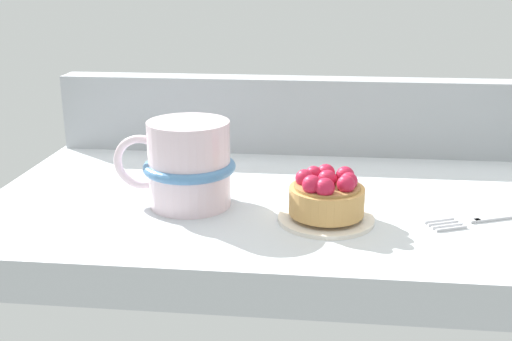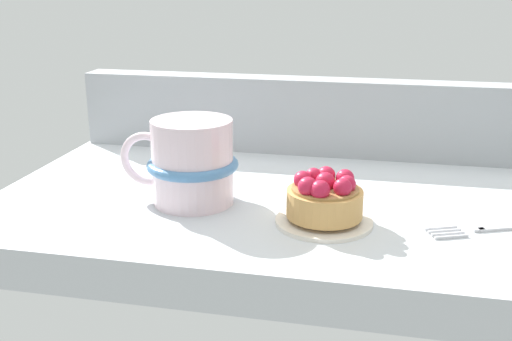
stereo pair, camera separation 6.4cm
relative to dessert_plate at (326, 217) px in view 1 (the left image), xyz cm
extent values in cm
cube|color=silver|center=(-4.62, 7.94, -2.59)|extent=(68.36, 40.82, 4.36)
cube|color=#9EA3A8|center=(-4.62, 26.08, 4.92)|extent=(66.99, 4.54, 10.66)
cylinder|color=silver|center=(0.00, 0.00, 0.03)|extent=(10.06, 10.06, 0.87)
cylinder|color=silver|center=(0.00, 0.00, -0.19)|extent=(5.53, 5.53, 0.44)
cylinder|color=tan|center=(0.00, 0.00, 1.86)|extent=(7.79, 7.79, 2.80)
cylinder|color=#A37942|center=(0.00, 0.00, 3.41)|extent=(6.85, 6.85, 0.30)
sphere|color=#B71938|center=(0.00, 0.00, 4.14)|extent=(2.02, 2.02, 2.02)
sphere|color=#B71938|center=(2.16, -0.04, 4.04)|extent=(1.86, 1.86, 1.86)
sphere|color=#B71938|center=(1.85, 1.71, 4.08)|extent=(1.93, 1.93, 1.93)
sphere|color=#B71938|center=(-0.14, 2.15, 4.13)|extent=(1.94, 1.94, 1.94)
sphere|color=#B71938|center=(-1.41, 1.80, 4.08)|extent=(1.76, 1.76, 1.76)
sphere|color=#B71938|center=(-2.35, 0.34, 4.08)|extent=(1.89, 1.89, 1.89)
sphere|color=#B71938|center=(-1.53, -1.96, 4.18)|extent=(2.00, 2.00, 2.00)
sphere|color=#B71938|center=(-0.24, -2.44, 4.10)|extent=(1.97, 1.97, 1.97)
sphere|color=#B71938|center=(1.85, -1.44, 4.18)|extent=(1.85, 1.85, 1.85)
cylinder|color=silver|center=(-15.01, 3.10, 4.36)|extent=(8.97, 8.97, 9.53)
torus|color=#4C7FB2|center=(-15.01, 3.10, 4.04)|extent=(10.16, 10.16, 1.14)
torus|color=silver|center=(-20.44, 3.10, 4.36)|extent=(6.24, 0.90, 6.24)
cube|color=#B7B7BC|center=(15.37, 1.23, -0.11)|extent=(1.32, 0.98, 0.60)
cube|color=#B7B7BC|center=(11.72, 0.91, -0.11)|extent=(3.32, 1.56, 0.60)
cube|color=#B7B7BC|center=(12.00, 0.23, -0.11)|extent=(3.32, 1.56, 0.60)
cube|color=#B7B7BC|center=(12.28, -0.45, -0.11)|extent=(3.32, 1.56, 0.60)
cube|color=#B7B7BC|center=(12.56, -1.13, -0.11)|extent=(3.32, 1.56, 0.60)
camera|label=1|loc=(-0.92, -59.42, 24.16)|focal=42.79mm
camera|label=2|loc=(5.43, -58.39, 24.16)|focal=42.79mm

